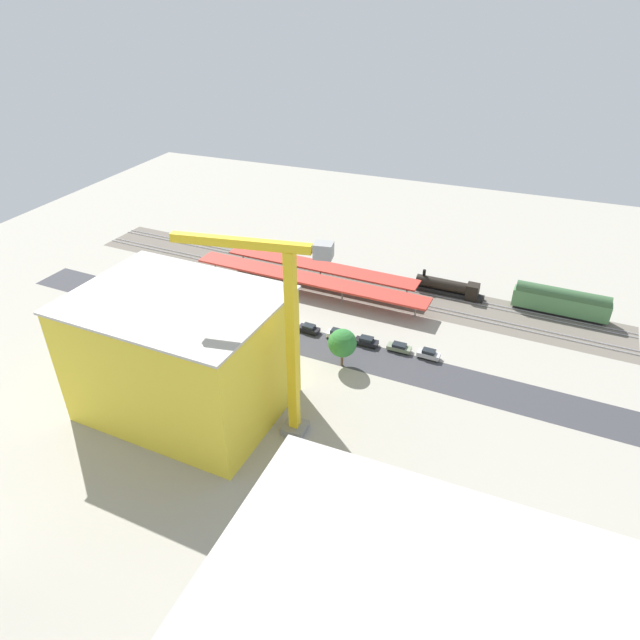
# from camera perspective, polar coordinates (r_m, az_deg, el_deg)

# --- Properties ---
(ground_plane) EXTENTS (206.66, 206.66, 0.00)m
(ground_plane) POSITION_cam_1_polar(r_m,az_deg,el_deg) (113.32, -2.25, -0.69)
(ground_plane) COLOR #9E998C
(ground_plane) RESTS_ON ground
(rail_bed) EXTENTS (129.75, 21.33, 0.01)m
(rail_bed) POSITION_cam_1_polar(r_m,az_deg,el_deg) (130.81, 1.58, 4.07)
(rail_bed) COLOR #665E54
(rail_bed) RESTS_ON ground
(street_asphalt) EXTENTS (129.46, 15.87, 0.01)m
(street_asphalt) POSITION_cam_1_polar(r_m,az_deg,el_deg) (109.93, -3.18, -1.84)
(street_asphalt) COLOR #38383D
(street_asphalt) RESTS_ON ground
(track_rails) EXTENTS (128.99, 14.91, 0.12)m
(track_rails) POSITION_cam_1_polar(r_m,az_deg,el_deg) (130.73, 1.58, 4.14)
(track_rails) COLOR #9E9EA8
(track_rails) RESTS_ON ground
(platform_canopy_near) EXTENTS (55.58, 8.29, 3.98)m
(platform_canopy_near) POSITION_cam_1_polar(r_m,az_deg,el_deg) (123.65, -1.23, 4.28)
(platform_canopy_near) COLOR #B73328
(platform_canopy_near) RESTS_ON ground
(platform_canopy_far) EXTENTS (47.02, 7.70, 4.09)m
(platform_canopy_far) POSITION_cam_1_polar(r_m,az_deg,el_deg) (128.91, 0.03, 5.58)
(platform_canopy_far) COLOR #B73328
(platform_canopy_far) RESTS_ON ground
(locomotive) EXTENTS (15.40, 3.35, 4.91)m
(locomotive) POSITION_cam_1_polar(r_m,az_deg,el_deg) (127.41, 13.31, 3.25)
(locomotive) COLOR black
(locomotive) RESTS_ON ground
(passenger_coach) EXTENTS (19.48, 3.94, 6.05)m
(passenger_coach) POSITION_cam_1_polar(r_m,az_deg,el_deg) (126.47, 23.62, 1.81)
(passenger_coach) COLOR black
(passenger_coach) RESTS_ON ground
(parked_car_0) EXTENTS (4.35, 2.01, 1.81)m
(parked_car_0) POSITION_cam_1_polar(r_m,az_deg,el_deg) (105.64, 11.13, -3.50)
(parked_car_0) COLOR black
(parked_car_0) RESTS_ON ground
(parked_car_1) EXTENTS (4.64, 1.97, 1.59)m
(parked_car_1) POSITION_cam_1_polar(r_m,az_deg,el_deg) (106.71, 8.17, -2.85)
(parked_car_1) COLOR black
(parked_car_1) RESTS_ON ground
(parked_car_2) EXTENTS (4.56, 1.96, 1.73)m
(parked_car_2) POSITION_cam_1_polar(r_m,az_deg,el_deg) (107.64, 4.81, -2.24)
(parked_car_2) COLOR black
(parked_car_2) RESTS_ON ground
(parked_car_3) EXTENTS (4.30, 2.13, 1.87)m
(parked_car_3) POSITION_cam_1_polar(r_m,az_deg,el_deg) (109.28, 1.76, -1.51)
(parked_car_3) COLOR black
(parked_car_3) RESTS_ON ground
(parked_car_4) EXTENTS (4.49, 2.30, 1.65)m
(parked_car_4) POSITION_cam_1_polar(r_m,az_deg,el_deg) (111.16, -1.16, -0.93)
(parked_car_4) COLOR black
(parked_car_4) RESTS_ON ground
(parked_car_5) EXTENTS (4.41, 1.90, 1.67)m
(parked_car_5) POSITION_cam_1_polar(r_m,az_deg,el_deg) (113.67, -4.18, -0.20)
(parked_car_5) COLOR black
(parked_car_5) RESTS_ON ground
(parked_car_6) EXTENTS (4.77, 2.24, 1.71)m
(parked_car_6) POSITION_cam_1_polar(r_m,az_deg,el_deg) (115.74, -6.92, 0.28)
(parked_car_6) COLOR black
(parked_car_6) RESTS_ON ground
(parked_car_7) EXTENTS (4.49, 2.23, 1.77)m
(parked_car_7) POSITION_cam_1_polar(r_m,az_deg,el_deg) (118.86, -9.80, 0.95)
(parked_car_7) COLOR black
(parked_car_7) RESTS_ON ground
(construction_building) EXTENTS (31.61, 24.13, 19.97)m
(construction_building) POSITION_cam_1_polar(r_m,az_deg,el_deg) (90.18, -14.06, -3.58)
(construction_building) COLOR yellow
(construction_building) RESTS_ON ground
(construction_roof_slab) EXTENTS (32.24, 24.76, 0.40)m
(construction_roof_slab) POSITION_cam_1_polar(r_m,az_deg,el_deg) (84.87, -14.94, 2.05)
(construction_roof_slab) COLOR #B7B2A8
(construction_roof_slab) RESTS_ON construction_building
(tower_crane) EXTENTS (21.92, 5.06, 32.47)m
(tower_crane) POSITION_cam_1_polar(r_m,az_deg,el_deg) (77.75, -3.81, -1.06)
(tower_crane) COLOR gray
(tower_crane) RESTS_ON ground
(box_truck_0) EXTENTS (9.36, 2.74, 3.18)m
(box_truck_0) POSITION_cam_1_polar(r_m,az_deg,el_deg) (110.54, -12.86, -1.51)
(box_truck_0) COLOR black
(box_truck_0) RESTS_ON ground
(box_truck_1) EXTENTS (8.83, 3.00, 3.21)m
(box_truck_1) POSITION_cam_1_polar(r_m,az_deg,el_deg) (107.99, -8.94, -1.90)
(box_truck_1) COLOR black
(box_truck_1) RESTS_ON ground
(street_tree_0) EXTENTS (5.23, 5.23, 7.48)m
(street_tree_0) POSITION_cam_1_polar(r_m,az_deg,el_deg) (99.63, 2.32, -2.40)
(street_tree_0) COLOR brown
(street_tree_0) RESTS_ON ground
(street_tree_1) EXTENTS (5.94, 5.94, 8.33)m
(street_tree_1) POSITION_cam_1_polar(r_m,az_deg,el_deg) (106.27, -7.72, 0.01)
(street_tree_1) COLOR brown
(street_tree_1) RESTS_ON ground
(street_tree_2) EXTENTS (4.47, 4.47, 7.25)m
(street_tree_2) POSITION_cam_1_polar(r_m,az_deg,el_deg) (113.29, -14.83, 1.12)
(street_tree_2) COLOR brown
(street_tree_2) RESTS_ON ground
(traffic_light) EXTENTS (0.50, 0.36, 5.96)m
(traffic_light) POSITION_cam_1_polar(r_m,az_deg,el_deg) (100.07, 2.25, -2.81)
(traffic_light) COLOR #333333
(traffic_light) RESTS_ON ground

